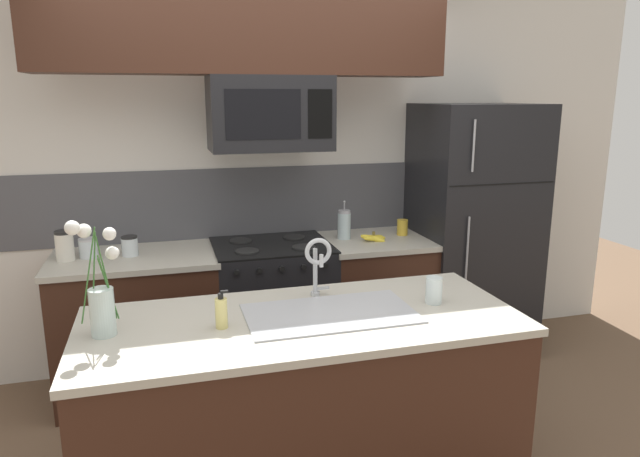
# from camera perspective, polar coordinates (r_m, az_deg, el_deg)

# --- Properties ---
(ground_plane) EXTENTS (10.00, 10.00, 0.00)m
(ground_plane) POSITION_cam_1_polar(r_m,az_deg,el_deg) (3.32, -1.36, -21.14)
(ground_plane) COLOR brown
(rear_partition) EXTENTS (5.20, 0.10, 2.60)m
(rear_partition) POSITION_cam_1_polar(r_m,az_deg,el_deg) (4.10, -1.84, 5.13)
(rear_partition) COLOR silver
(rear_partition) RESTS_ON ground
(splash_band) EXTENTS (3.39, 0.01, 0.48)m
(splash_band) POSITION_cam_1_polar(r_m,az_deg,el_deg) (4.01, -5.81, 2.72)
(splash_band) COLOR #4C4C51
(splash_band) RESTS_ON rear_partition
(back_counter_left) EXTENTS (1.00, 0.65, 0.91)m
(back_counter_left) POSITION_cam_1_polar(r_m,az_deg,el_deg) (3.84, -17.66, -9.14)
(back_counter_left) COLOR #381E14
(back_counter_left) RESTS_ON ground
(back_counter_right) EXTENTS (0.72, 0.65, 0.91)m
(back_counter_right) POSITION_cam_1_polar(r_m,az_deg,el_deg) (4.08, 5.42, -7.20)
(back_counter_right) COLOR #381E14
(back_counter_right) RESTS_ON ground
(stove_range) EXTENTS (0.76, 0.64, 0.93)m
(stove_range) POSITION_cam_1_polar(r_m,az_deg,el_deg) (3.89, -4.73, -8.15)
(stove_range) COLOR black
(stove_range) RESTS_ON ground
(microwave) EXTENTS (0.74, 0.40, 0.45)m
(microwave) POSITION_cam_1_polar(r_m,az_deg,el_deg) (3.61, -5.06, 11.39)
(microwave) COLOR black
(upper_cabinet_band) EXTENTS (2.42, 0.34, 0.60)m
(upper_cabinet_band) POSITION_cam_1_polar(r_m,az_deg,el_deg) (3.58, -7.46, 19.77)
(upper_cabinet_band) COLOR #381E14
(refrigerator) EXTENTS (0.80, 0.74, 1.82)m
(refrigerator) POSITION_cam_1_polar(r_m,az_deg,el_deg) (4.28, 14.82, -0.27)
(refrigerator) COLOR black
(refrigerator) RESTS_ON ground
(storage_jar_tall) EXTENTS (0.11, 0.11, 0.18)m
(storage_jar_tall) POSITION_cam_1_polar(r_m,az_deg,el_deg) (3.72, -24.18, -1.58)
(storage_jar_tall) COLOR silver
(storage_jar_tall) RESTS_ON back_counter_left
(storage_jar_medium) EXTENTS (0.11, 0.11, 0.12)m
(storage_jar_medium) POSITION_cam_1_polar(r_m,az_deg,el_deg) (3.74, -22.16, -1.82)
(storage_jar_medium) COLOR silver
(storage_jar_medium) RESTS_ON back_counter_left
(storage_jar_short) EXTENTS (0.10, 0.10, 0.12)m
(storage_jar_short) POSITION_cam_1_polar(r_m,az_deg,el_deg) (3.69, -18.49, -1.67)
(storage_jar_short) COLOR silver
(storage_jar_short) RESTS_ON back_counter_left
(banana_bunch) EXTENTS (0.19, 0.12, 0.08)m
(banana_bunch) POSITION_cam_1_polar(r_m,az_deg,el_deg) (3.87, 5.40, -0.94)
(banana_bunch) COLOR yellow
(banana_bunch) RESTS_ON back_counter_right
(french_press) EXTENTS (0.09, 0.09, 0.27)m
(french_press) POSITION_cam_1_polar(r_m,az_deg,el_deg) (3.91, 2.43, 0.40)
(french_press) COLOR silver
(french_press) RESTS_ON back_counter_right
(coffee_tin) EXTENTS (0.08, 0.08, 0.11)m
(coffee_tin) POSITION_cam_1_polar(r_m,az_deg,el_deg) (4.06, 8.24, 0.12)
(coffee_tin) COLOR gold
(coffee_tin) RESTS_ON back_counter_right
(island_counter) EXTENTS (1.94, 0.82, 0.91)m
(island_counter) POSITION_cam_1_polar(r_m,az_deg,el_deg) (2.77, -1.67, -17.59)
(island_counter) COLOR #381E14
(island_counter) RESTS_ON ground
(kitchen_sink) EXTENTS (0.76, 0.43, 0.16)m
(kitchen_sink) POSITION_cam_1_polar(r_m,az_deg,el_deg) (2.63, 1.02, -9.96)
(kitchen_sink) COLOR #ADAFB5
(kitchen_sink) RESTS_ON island_counter
(sink_faucet) EXTENTS (0.14, 0.14, 0.31)m
(sink_faucet) POSITION_cam_1_polar(r_m,az_deg,el_deg) (2.73, -0.24, -3.09)
(sink_faucet) COLOR #B7BABF
(sink_faucet) RESTS_ON island_counter
(dish_soap_bottle) EXTENTS (0.06, 0.05, 0.16)m
(dish_soap_bottle) POSITION_cam_1_polar(r_m,az_deg,el_deg) (2.47, -9.84, -8.27)
(dish_soap_bottle) COLOR #DBCC75
(dish_soap_bottle) RESTS_ON island_counter
(drinking_glass) EXTENTS (0.08, 0.08, 0.13)m
(drinking_glass) POSITION_cam_1_polar(r_m,az_deg,el_deg) (2.76, 11.32, -6.07)
(drinking_glass) COLOR silver
(drinking_glass) RESTS_ON island_counter
(flower_vase) EXTENTS (0.19, 0.13, 0.49)m
(flower_vase) POSITION_cam_1_polar(r_m,az_deg,el_deg) (2.49, -21.05, -6.39)
(flower_vase) COLOR silver
(flower_vase) RESTS_ON island_counter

